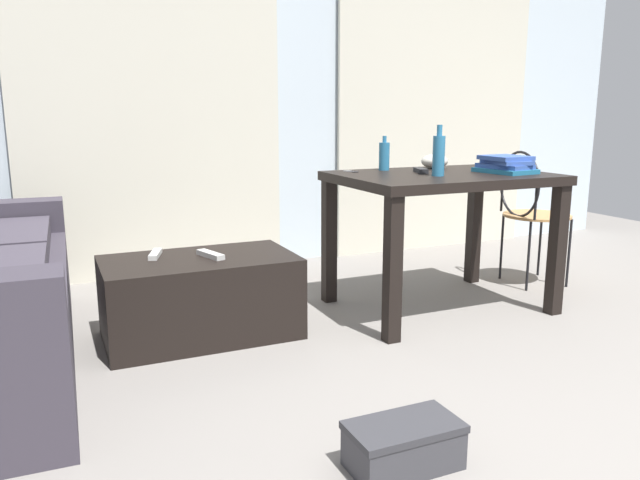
# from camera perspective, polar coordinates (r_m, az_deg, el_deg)

# --- Properties ---
(ground_plane) EXTENTS (7.36, 7.36, 0.00)m
(ground_plane) POSITION_cam_1_polar(r_m,az_deg,el_deg) (3.08, 12.88, -9.16)
(ground_plane) COLOR gray
(wall_back) EXTENTS (5.69, 0.10, 2.63)m
(wall_back) POSITION_cam_1_polar(r_m,az_deg,el_deg) (4.57, -1.51, 14.69)
(wall_back) COLOR silver
(wall_back) RESTS_ON ground
(curtains) EXTENTS (3.89, 0.03, 2.39)m
(curtains) POSITION_cam_1_polar(r_m,az_deg,el_deg) (4.48, -1.07, 13.22)
(curtains) COLOR beige
(curtains) RESTS_ON ground
(coffee_table) EXTENTS (0.91, 0.52, 0.40)m
(coffee_table) POSITION_cam_1_polar(r_m,az_deg,el_deg) (3.07, -11.01, -5.22)
(coffee_table) COLOR black
(coffee_table) RESTS_ON ground
(craft_table) EXTENTS (1.12, 0.81, 0.76)m
(craft_table) POSITION_cam_1_polar(r_m,az_deg,el_deg) (3.43, 11.20, 4.19)
(craft_table) COLOR black
(craft_table) RESTS_ON ground
(wire_chair) EXTENTS (0.42, 0.43, 0.85)m
(wire_chair) POSITION_cam_1_polar(r_m,az_deg,el_deg) (4.08, 18.75, 3.22)
(wire_chair) COLOR #B7844C
(wire_chair) RESTS_ON ground
(bottle_near) EXTENTS (0.06, 0.06, 0.26)m
(bottle_near) POSITION_cam_1_polar(r_m,az_deg,el_deg) (3.26, 10.94, 7.77)
(bottle_near) COLOR teal
(bottle_near) RESTS_ON craft_table
(bottle_far) EXTENTS (0.06, 0.06, 0.19)m
(bottle_far) POSITION_cam_1_polar(r_m,az_deg,el_deg) (3.55, 5.97, 7.77)
(bottle_far) COLOR teal
(bottle_far) RESTS_ON craft_table
(bowl) EXTENTS (0.16, 0.16, 0.08)m
(bowl) POSITION_cam_1_polar(r_m,az_deg,el_deg) (3.71, 10.57, 7.19)
(bowl) COLOR beige
(bowl) RESTS_ON craft_table
(book_stack) EXTENTS (0.25, 0.32, 0.09)m
(book_stack) POSITION_cam_1_polar(r_m,az_deg,el_deg) (3.53, 16.81, 6.69)
(book_stack) COLOR #1E668C
(book_stack) RESTS_ON craft_table
(tv_remote_on_table) EXTENTS (0.10, 0.16, 0.02)m
(tv_remote_on_table) POSITION_cam_1_polar(r_m,az_deg,el_deg) (3.44, 9.32, 6.39)
(tv_remote_on_table) COLOR #232326
(tv_remote_on_table) RESTS_ON craft_table
(scissors) EXTENTS (0.06, 0.10, 0.00)m
(scissors) POSITION_cam_1_polar(r_m,az_deg,el_deg) (3.43, 3.04, 6.36)
(scissors) COLOR #9EA0A5
(scissors) RESTS_ON craft_table
(tv_remote_primary) EXTENTS (0.10, 0.19, 0.02)m
(tv_remote_primary) POSITION_cam_1_polar(r_m,az_deg,el_deg) (3.09, -15.02, -1.27)
(tv_remote_primary) COLOR #B7B7B2
(tv_remote_primary) RESTS_ON coffee_table
(tv_remote_secondary) EXTENTS (0.10, 0.19, 0.02)m
(tv_remote_secondary) POSITION_cam_1_polar(r_m,az_deg,el_deg) (3.02, -10.12, -1.34)
(tv_remote_secondary) COLOR #B7B7B2
(tv_remote_secondary) RESTS_ON coffee_table
(shoebox) EXTENTS (0.35, 0.19, 0.15)m
(shoebox) POSITION_cam_1_polar(r_m,az_deg,el_deg) (2.02, 7.75, -18.31)
(shoebox) COLOR #38383D
(shoebox) RESTS_ON ground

